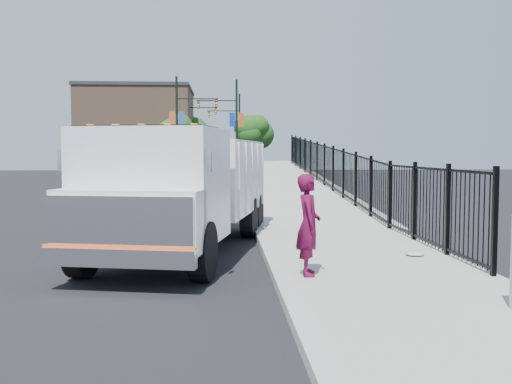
{
  "coord_description": "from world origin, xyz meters",
  "views": [
    {
      "loc": [
        -0.99,
        -11.2,
        2.2
      ],
      "look_at": [
        -0.21,
        2.0,
        1.27
      ],
      "focal_mm": 40.0,
      "sensor_mm": 36.0,
      "label": 1
    }
  ],
  "objects": [
    {
      "name": "building",
      "position": [
        -9.0,
        44.0,
        4.0
      ],
      "size": [
        10.0,
        10.0,
        8.0
      ],
      "primitive_type": "cube",
      "color": "#8C664C",
      "rests_on": "ground"
    },
    {
      "name": "curb",
      "position": [
        0.0,
        -2.0,
        0.08
      ],
      "size": [
        0.3,
        12.0,
        0.16
      ],
      "primitive_type": "cube",
      "color": "#ADAAA3",
      "rests_on": "ground"
    },
    {
      "name": "debris",
      "position": [
        2.86,
        -0.08,
        0.17
      ],
      "size": [
        0.38,
        0.38,
        0.1
      ],
      "primitive_type": "ellipsoid",
      "color": "silver",
      "rests_on": "sidewalk"
    },
    {
      "name": "light_pole_1",
      "position": [
        -0.15,
        34.69,
        4.36
      ],
      "size": [
        3.78,
        0.22,
        8.0
      ],
      "color": "black",
      "rests_on": "ground"
    },
    {
      "name": "light_pole_0",
      "position": [
        -4.18,
        33.17,
        4.36
      ],
      "size": [
        3.77,
        0.22,
        8.0
      ],
      "color": "black",
      "rests_on": "ground"
    },
    {
      "name": "light_pole_3",
      "position": [
        0.41,
        45.92,
        4.36
      ],
      "size": [
        3.78,
        0.22,
        8.0
      ],
      "color": "black",
      "rests_on": "ground"
    },
    {
      "name": "light_pole_2",
      "position": [
        -4.35,
        41.81,
        4.36
      ],
      "size": [
        3.77,
        0.22,
        8.0
      ],
      "color": "black",
      "rests_on": "ground"
    },
    {
      "name": "sidewalk",
      "position": [
        1.93,
        -2.0,
        0.06
      ],
      "size": [
        3.55,
        12.0,
        0.12
      ],
      "primitive_type": "cube",
      "color": "#9E998E",
      "rests_on": "ground"
    },
    {
      "name": "tree_1",
      "position": [
        1.67,
        41.15,
        3.93
      ],
      "size": [
        2.45,
        2.45,
        5.22
      ],
      "color": "#382314",
      "rests_on": "ground"
    },
    {
      "name": "tree_2",
      "position": [
        -3.94,
        47.4,
        3.97
      ],
      "size": [
        3.14,
        3.14,
        5.57
      ],
      "color": "#382314",
      "rests_on": "ground"
    },
    {
      "name": "worker",
      "position": [
        0.45,
        -1.73,
        0.98
      ],
      "size": [
        0.46,
        0.65,
        1.71
      ],
      "primitive_type": "imported",
      "rotation": [
        0.0,
        0.0,
        1.5
      ],
      "color": "#550A2C",
      "rests_on": "sidewalk"
    },
    {
      "name": "tree_0",
      "position": [
        -4.67,
        37.93,
        3.95
      ],
      "size": [
        2.67,
        2.67,
        5.34
      ],
      "color": "#382314",
      "rests_on": "ground"
    },
    {
      "name": "ramp",
      "position": [
        2.12,
        16.0,
        0.0
      ],
      "size": [
        3.95,
        24.06,
        3.19
      ],
      "primitive_type": "cube",
      "rotation": [
        0.06,
        0.0,
        0.0
      ],
      "color": "#9E998E",
      "rests_on": "ground"
    },
    {
      "name": "truck",
      "position": [
        -1.85,
        1.27,
        1.51
      ],
      "size": [
        4.02,
        8.17,
        2.68
      ],
      "rotation": [
        0.0,
        0.0,
        -0.2
      ],
      "color": "black",
      "rests_on": "ground"
    },
    {
      "name": "iron_fence",
      "position": [
        3.55,
        12.0,
        0.9
      ],
      "size": [
        0.1,
        28.0,
        1.8
      ],
      "primitive_type": "cube",
      "color": "black",
      "rests_on": "ground"
    },
    {
      "name": "ground",
      "position": [
        0.0,
        0.0,
        0.0
      ],
      "size": [
        120.0,
        120.0,
        0.0
      ],
      "primitive_type": "plane",
      "color": "black",
      "rests_on": "ground"
    }
  ]
}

